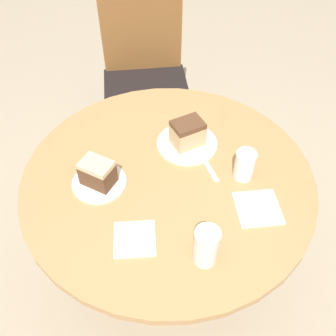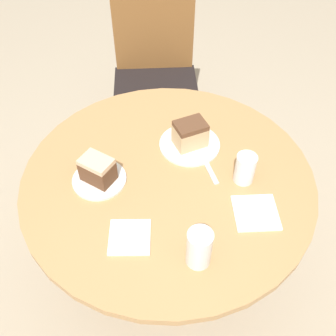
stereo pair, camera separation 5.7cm
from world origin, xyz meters
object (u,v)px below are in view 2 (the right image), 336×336
object	(u,v)px
chair	(155,77)
cake_slice_near	(190,134)
plate_near	(190,144)
glass_lemonade	(199,249)
plate_far	(99,179)
cake_slice_far	(97,170)
glass_water	(245,169)

from	to	relation	value
chair	cake_slice_near	bearing A→B (deg)	-81.93
plate_near	glass_lemonade	xyz separation A→B (m)	(-0.02, -0.49, 0.06)
chair	plate_near	xyz separation A→B (m)	(0.11, -0.78, 0.22)
chair	plate_near	distance (m)	0.81
chair	cake_slice_near	distance (m)	0.83
chair	cake_slice_near	world-z (taller)	chair
cake_slice_near	glass_lemonade	distance (m)	0.49
plate_far	cake_slice_near	xyz separation A→B (m)	(0.33, 0.16, 0.06)
cake_slice_far	glass_water	size ratio (longest dim) A/B	1.20
chair	glass_water	distance (m)	1.03
plate_far	glass_water	xyz separation A→B (m)	(0.51, -0.02, 0.05)
chair	glass_water	world-z (taller)	chair
chair	glass_water	xyz separation A→B (m)	(0.29, -0.96, 0.27)
plate_far	glass_water	bearing A→B (deg)	-2.26
glass_lemonade	chair	bearing A→B (deg)	94.35
plate_near	glass_water	bearing A→B (deg)	-46.15
plate_near	glass_lemonade	distance (m)	0.50
cake_slice_far	glass_water	distance (m)	0.51
glass_lemonade	cake_slice_near	bearing A→B (deg)	87.90
plate_far	cake_slice_near	bearing A→B (deg)	25.77
plate_near	glass_lemonade	world-z (taller)	glass_lemonade
plate_near	plate_far	bearing A→B (deg)	-154.23
glass_water	cake_slice_near	bearing A→B (deg)	133.85
cake_slice_near	cake_slice_far	xyz separation A→B (m)	(-0.33, -0.16, -0.00)
chair	glass_lemonade	size ratio (longest dim) A/B	6.86
chair	cake_slice_near	xyz separation A→B (m)	(0.11, -0.78, 0.28)
chair	glass_lemonade	bearing A→B (deg)	-85.97
plate_near	cake_slice_near	world-z (taller)	cake_slice_near
plate_near	glass_water	xyz separation A→B (m)	(0.17, -0.18, 0.05)
cake_slice_near	cake_slice_far	size ratio (longest dim) A/B	1.03
chair	plate_far	size ratio (longest dim) A/B	4.86
plate_far	glass_lemonade	xyz separation A→B (m)	(0.32, -0.33, 0.06)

